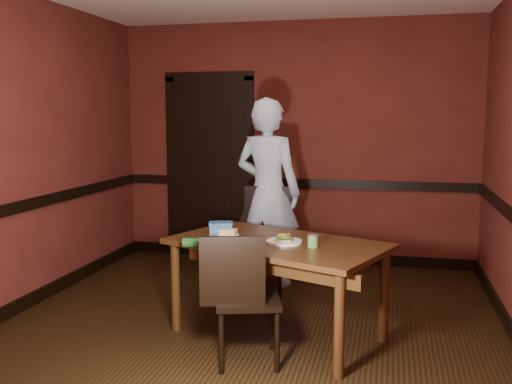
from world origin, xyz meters
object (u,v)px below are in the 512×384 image
at_px(cheese_saucer, 228,233).
at_px(chair_far, 261,240).
at_px(sauce_jar, 313,241).
at_px(chair_near, 248,297).
at_px(dining_table, 277,289).
at_px(person, 268,192).
at_px(sandwich_plate, 284,240).
at_px(food_tub, 221,227).

bearing_deg(cheese_saucer, chair_far, 87.44).
xyz_separation_m(chair_far, sauce_jar, (0.65, -1.21, 0.29)).
height_order(chair_near, sauce_jar, chair_near).
xyz_separation_m(dining_table, chair_near, (-0.10, -0.49, 0.09)).
xyz_separation_m(dining_table, sauce_jar, (0.28, -0.13, 0.42)).
distance_m(person, sandwich_plate, 1.45).
bearing_deg(person, chair_far, 103.13).
bearing_deg(sauce_jar, person, 113.82).
relative_size(chair_far, person, 0.54).
distance_m(sauce_jar, food_tub, 0.87).
xyz_separation_m(person, sauce_jar, (0.65, -1.47, -0.13)).
bearing_deg(sandwich_plate, cheese_saucer, 163.46).
distance_m(chair_far, person, 0.50).
bearing_deg(sandwich_plate, chair_far, 110.94).
bearing_deg(cheese_saucer, dining_table, -13.37).
distance_m(sandwich_plate, cheese_saucer, 0.49).
bearing_deg(dining_table, sauce_jar, -3.48).
bearing_deg(dining_table, food_tub, 178.07).
height_order(dining_table, chair_near, chair_near).
bearing_deg(sauce_jar, cheese_saucer, 161.54).
height_order(chair_far, sandwich_plate, chair_far).
bearing_deg(chair_near, chair_far, -97.33).
bearing_deg(cheese_saucer, person, 87.84).
relative_size(chair_near, sauce_jar, 9.83).
bearing_deg(person, food_tub, 96.29).
xyz_separation_m(sauce_jar, food_tub, (-0.79, 0.36, -0.01)).
bearing_deg(sandwich_plate, chair_near, -110.02).
height_order(dining_table, person, person).
bearing_deg(food_tub, person, 65.77).
relative_size(sandwich_plate, food_tub, 1.22).
height_order(chair_near, food_tub, chair_near).
relative_size(person, cheese_saucer, 10.94).
bearing_deg(food_tub, chair_far, 63.69).
relative_size(chair_near, person, 0.50).
xyz_separation_m(sandwich_plate, cheese_saucer, (-0.47, 0.14, 0.00)).
relative_size(person, food_tub, 8.36).
bearing_deg(cheese_saucer, sandwich_plate, -16.54).
height_order(person, food_tub, person).
bearing_deg(person, cheese_saucer, 101.66).
distance_m(dining_table, sandwich_plate, 0.39).
xyz_separation_m(chair_near, cheese_saucer, (-0.31, 0.59, 0.30)).
xyz_separation_m(chair_near, person, (-0.26, 1.83, 0.46)).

